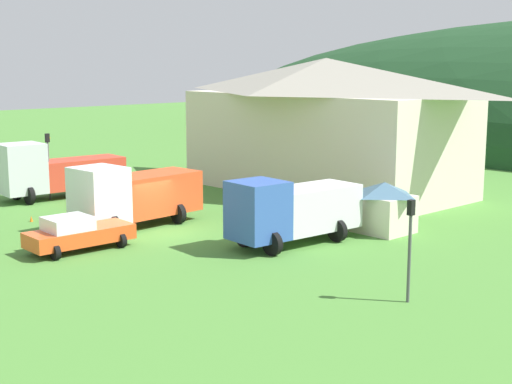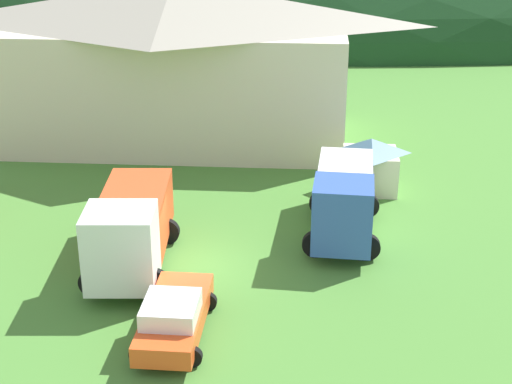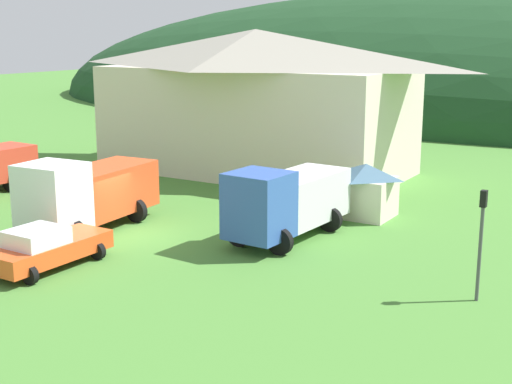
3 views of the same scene
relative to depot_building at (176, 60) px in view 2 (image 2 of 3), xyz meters
name	(u,v)px [view 2 (image 2 of 3)]	position (x,y,z in m)	size (l,w,h in m)	color
ground_plane	(194,264)	(3.10, -15.33, -4.58)	(200.00, 200.00, 0.00)	#477F33
forested_hill_backdrop	(274,3)	(3.10, 47.56, -4.58)	(122.59, 60.00, 27.59)	#193D1E
depot_building	(176,60)	(0.00, 0.00, 0.00)	(20.14, 9.94, 8.89)	beige
play_shed_cream	(370,163)	(10.48, -7.04, -3.24)	(2.76, 2.61, 2.61)	beige
heavy_rig_white	(130,228)	(0.75, -15.83, -2.81)	(3.60, 7.26, 3.41)	white
box_truck_blue	(344,199)	(9.03, -12.36, -2.86)	(3.38, 7.01, 3.26)	#3356AD
service_pickup_orange	(174,316)	(3.21, -20.46, -3.75)	(2.41, 4.95, 1.66)	#EC5121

